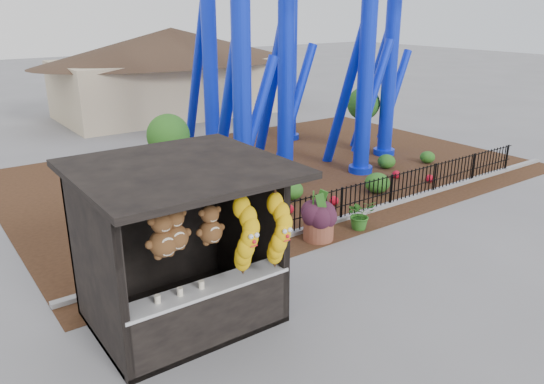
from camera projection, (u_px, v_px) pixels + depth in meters
ground at (340, 296)px, 10.97m from camera, size 120.00×120.00×0.00m
mulch_bed at (272, 171)px, 19.30m from camera, size 18.00×12.00×0.02m
curb at (372, 210)px, 15.45m from camera, size 18.00×0.18×0.12m
prize_booth at (186, 251)px, 9.53m from camera, size 3.50×3.40×3.12m
picket_fence at (394, 190)px, 15.80m from camera, size 12.20×0.06×1.00m
terracotta_planter at (318, 229)px, 13.56m from camera, size 0.95×0.95×0.58m
planter_foliage at (319, 207)px, 13.36m from camera, size 0.70×0.70×0.64m
potted_plant at (360, 214)px, 14.16m from camera, size 0.92×0.86×0.84m
landscaping at (349, 176)px, 17.71m from camera, size 7.90×3.31×0.65m
pavilion at (173, 57)px, 28.58m from camera, size 15.00×15.00×4.80m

